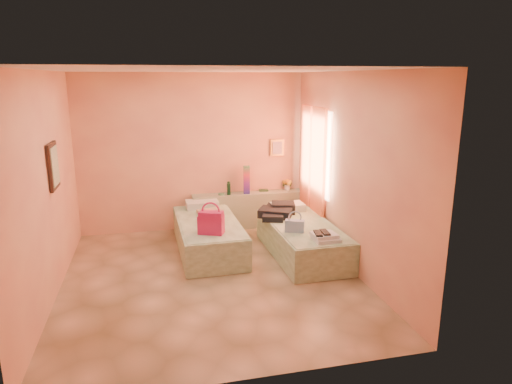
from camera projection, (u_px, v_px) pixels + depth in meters
ground at (212, 278)px, 6.33m from camera, size 4.50×4.50×0.00m
room_walls at (218, 144)px, 6.48m from camera, size 4.02×4.51×2.81m
headboard_ledge at (248, 210)px, 8.45m from camera, size 2.05×0.30×0.65m
bed_left at (208, 236)px, 7.28m from camera, size 0.94×2.02×0.50m
bed_right at (302, 240)px, 7.12m from camera, size 0.94×2.02×0.50m
water_bottle at (229, 188)px, 8.21m from camera, size 0.09×0.09×0.24m
rainbow_box at (247, 180)px, 8.28m from camera, size 0.13×0.13×0.51m
small_dish at (221, 194)px, 8.22m from camera, size 0.13×0.13×0.03m
green_book at (264, 190)px, 8.51m from camera, size 0.18×0.14×0.03m
flower_vase at (287, 184)px, 8.56m from camera, size 0.23×0.23×0.25m
magenta_handbag at (211, 222)px, 6.61m from camera, size 0.41×0.33×0.34m
khaki_garment at (210, 212)px, 7.58m from camera, size 0.44×0.38×0.07m
clothes_pile at (278, 211)px, 7.46m from camera, size 0.73×0.73×0.17m
blue_handbag at (295, 226)px, 6.70m from camera, size 0.30×0.22×0.18m
towel_stack at (326, 237)px, 6.34m from camera, size 0.36×0.31×0.10m
sandal_pair at (322, 233)px, 6.33m from camera, size 0.22×0.27×0.03m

